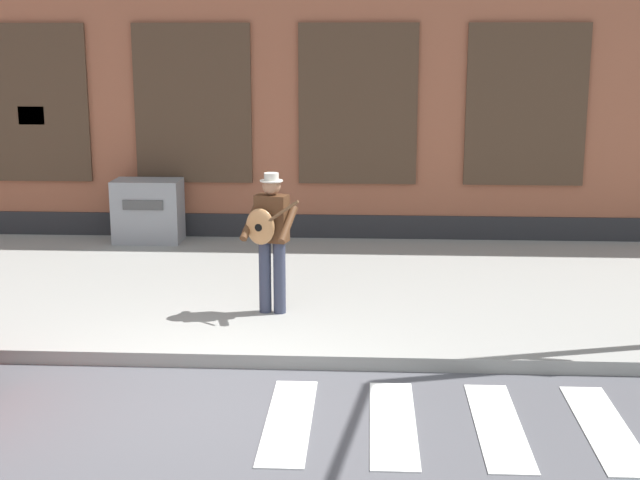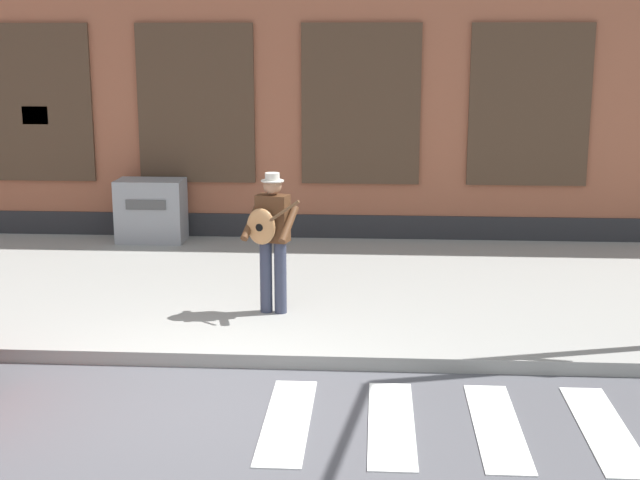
{
  "view_description": "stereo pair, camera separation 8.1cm",
  "coord_description": "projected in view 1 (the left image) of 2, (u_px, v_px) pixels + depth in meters",
  "views": [
    {
      "loc": [
        1.55,
        -7.96,
        3.44
      ],
      "look_at": [
        1.04,
        1.24,
        1.35
      ],
      "focal_mm": 50.0,
      "sensor_mm": 36.0,
      "label": 1
    },
    {
      "loc": [
        1.63,
        -7.96,
        3.44
      ],
      "look_at": [
        1.04,
        1.24,
        1.35
      ],
      "focal_mm": 50.0,
      "sensor_mm": 36.0,
      "label": 2
    }
  ],
  "objects": [
    {
      "name": "ground_plane",
      "position": [
        206.0,
        403.0,
        8.6
      ],
      "size": [
        160.0,
        160.0,
        0.0
      ],
      "primitive_type": "plane",
      "color": "#4C4C51"
    },
    {
      "name": "building_backdrop",
      "position": [
        286.0,
        48.0,
        16.36
      ],
      "size": [
        28.0,
        4.06,
        6.57
      ],
      "color": "#99563D",
      "rests_on": "ground"
    },
    {
      "name": "crosswalk",
      "position": [
        551.0,
        426.0,
        8.07
      ],
      "size": [
        5.2,
        1.9,
        0.01
      ],
      "color": "silver",
      "rests_on": "ground"
    },
    {
      "name": "utility_box",
      "position": [
        148.0,
        211.0,
        14.66
      ],
      "size": [
        1.1,
        0.66,
        1.03
      ],
      "color": "gray",
      "rests_on": "sidewalk"
    },
    {
      "name": "sidewalk",
      "position": [
        255.0,
        288.0,
        12.31
      ],
      "size": [
        28.0,
        5.78,
        0.16
      ],
      "color": "gray",
      "rests_on": "ground"
    },
    {
      "name": "busker",
      "position": [
        270.0,
        234.0,
        10.71
      ],
      "size": [
        0.72,
        0.64,
        1.73
      ],
      "color": "#33384C",
      "rests_on": "sidewalk"
    }
  ]
}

